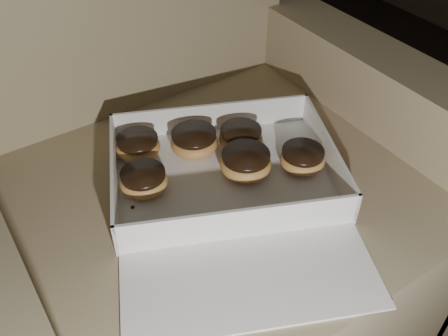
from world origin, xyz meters
The scene contains 12 objects.
armchair centered at (0.20, 0.42, 0.32)m, with size 0.97×0.82×1.02m.
bakery_box centered at (0.22, 0.30, 0.47)m, with size 0.57×0.61×0.07m.
donut_a centered at (0.27, 0.32, 0.49)m, with size 0.10×0.10×0.05m.
donut_b centered at (0.09, 0.39, 0.49)m, with size 0.09×0.09×0.04m.
donut_c centered at (0.31, 0.39, 0.49)m, with size 0.09×0.09×0.04m.
donut_d centered at (0.12, 0.48, 0.49)m, with size 0.09×0.09×0.04m.
donut_e centered at (0.37, 0.27, 0.49)m, with size 0.09×0.09×0.04m.
donut_f centered at (0.22, 0.43, 0.49)m, with size 0.10×0.10×0.05m.
crumb_a centered at (0.05, 0.36, 0.47)m, with size 0.01×0.01×0.00m, color black.
crumb_b centered at (0.36, 0.26, 0.47)m, with size 0.01×0.01×0.00m, color black.
crumb_c centered at (0.12, 0.25, 0.47)m, with size 0.01×0.01×0.00m, color black.
crumb_d centered at (0.10, 0.28, 0.47)m, with size 0.01×0.01×0.00m, color black.
Camera 1 is at (-0.16, -0.25, 1.11)m, focal length 40.00 mm.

